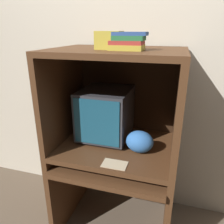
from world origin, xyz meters
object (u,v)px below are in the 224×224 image
keyboard (95,160)px  storage_box (109,40)px  mouse (134,166)px  crt_monitor (106,113)px  book_stack (128,42)px  snack_bag (140,142)px

keyboard → storage_box: size_ratio=2.84×
mouse → crt_monitor: bearing=142.4°
book_stack → snack_bag: bearing=12.9°
keyboard → snack_bag: size_ratio=2.27×
snack_bag → book_stack: (-0.10, -0.02, 0.66)m
book_stack → storage_box: bearing=169.1°
crt_monitor → mouse: 0.45m
snack_bag → book_stack: bearing=-167.1°
keyboard → book_stack: (0.22, 0.04, 0.83)m
mouse → snack_bag: 0.18m
crt_monitor → mouse: size_ratio=7.39×
keyboard → mouse: bearing=0.8°
crt_monitor → snack_bag: bearing=-27.7°
keyboard → book_stack: book_stack is taller
book_stack → keyboard: bearing=-170.2°
book_stack → mouse: bearing=-25.3°
book_stack → storage_box: 0.13m
mouse → storage_box: size_ratio=0.37×
keyboard → book_stack: size_ratio=2.04×
keyboard → snack_bag: (0.31, 0.06, 0.17)m
crt_monitor → keyboard: size_ratio=0.97×
crt_monitor → keyboard: bearing=-93.3°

